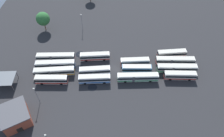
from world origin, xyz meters
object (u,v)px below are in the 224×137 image
bus_row0_slot0 (51,80)px  bus_row3_slot0 (180,75)px  bus_row3_slot2 (175,61)px  lamp_post_by_building (82,21)px  bus_row1_slot3 (95,56)px  maintenance_shelter (4,79)px  lamp_post_far_corner (37,95)px  bus_row3_slot3 (172,54)px  bus_row2_slot1 (137,69)px  bus_row2_slot2 (135,62)px  tree_northwest (43,19)px  depot_building (15,116)px  bus_row0_slot1 (54,71)px  bus_row0_slot2 (55,64)px  bus_row1_slot1 (95,71)px  bus_row2_slot0 (138,77)px  bus_row3_slot1 (177,68)px  bus_row1_slot0 (95,79)px  bus_row0_slot3 (56,57)px

bus_row0_slot0 → bus_row3_slot0: same height
bus_row3_slot2 → lamp_post_by_building: size_ratio=1.85×
bus_row1_slot3 → maintenance_shelter: bearing=-155.5°
bus_row3_slot2 → lamp_post_far_corner: size_ratio=1.85×
bus_row3_slot3 → bus_row3_slot2: bearing=-80.4°
maintenance_shelter → bus_row3_slot0: bearing=4.9°
bus_row2_slot1 → bus_row3_slot3: 17.73m
bus_row3_slot3 → lamp_post_far_corner: lamp_post_far_corner is taller
bus_row2_slot1 → bus_row2_slot2: (-0.61, 3.81, -0.00)m
bus_row3_slot3 → tree_northwest: 60.54m
bus_row3_slot0 → depot_building: 60.27m
bus_row0_slot1 → bus_row3_slot0: 48.78m
bus_row3_slot0 → maintenance_shelter: size_ratio=1.50×
lamp_post_by_building → bus_row3_slot0: bearing=-34.9°
bus_row2_slot1 → bus_row3_slot0: bearing=-9.2°
bus_row0_slot2 → depot_building: depot_building is taller
bus_row1_slot1 → maintenance_shelter: (-32.89, -6.67, 1.58)m
bus_row2_slot0 → bus_row3_slot3: (14.90, 13.53, -0.00)m
bus_row0_slot2 → bus_row2_slot1: size_ratio=1.34×
bus_row1_slot1 → bus_row3_slot2: (32.24, 6.85, 0.00)m
bus_row3_slot1 → bus_row3_slot3: same height
bus_row3_slot0 → bus_row3_slot1: bearing=100.1°
bus_row2_slot1 → bus_row2_slot2: 3.86m
bus_row0_slot1 → depot_building: 21.79m
bus_row3_slot3 → bus_row0_slot0: bearing=-161.3°
bus_row1_slot3 → tree_northwest: size_ratio=1.31×
bus_row3_slot0 → bus_row2_slot2: bearing=159.2°
maintenance_shelter → bus_row1_slot0: bearing=4.5°
bus_row1_slot1 → bus_row2_slot2: bearing=19.2°
bus_row2_slot1 → depot_building: bearing=-150.1°
bus_row2_slot2 → maintenance_shelter: 50.23m
depot_building → bus_row1_slot3: bearing=51.8°
bus_row0_slot0 → depot_building: depot_building is taller
bus_row0_slot2 → bus_row3_slot0: same height
depot_building → lamp_post_far_corner: (5.57, 7.11, 2.00)m
bus_row0_slot2 → depot_building: size_ratio=1.21×
bus_row1_slot1 → bus_row3_slot3: same height
bus_row2_slot0 → bus_row2_slot2: bearing=95.9°
bus_row2_slot1 → bus_row3_slot2: bearing=18.0°
bus_row0_slot2 → lamp_post_by_building: (7.53, 25.38, 2.85)m
maintenance_shelter → tree_northwest: (6.27, 33.80, 2.86)m
bus_row1_slot0 → bus_row2_slot0: size_ratio=0.77×
bus_row1_slot3 → lamp_post_far_corner: bearing=-128.2°
bus_row2_slot0 → maintenance_shelter: size_ratio=1.94×
bus_row1_slot3 → maintenance_shelter: size_ratio=1.53×
bus_row0_slot3 → bus_row3_slot1: same height
bus_row2_slot2 → maintenance_shelter: (-48.70, -12.19, 1.58)m
bus_row0_slot1 → bus_row1_slot3: 17.60m
bus_row3_slot3 → lamp_post_by_building: 43.86m
bus_row3_slot3 → depot_building: depot_building is taller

